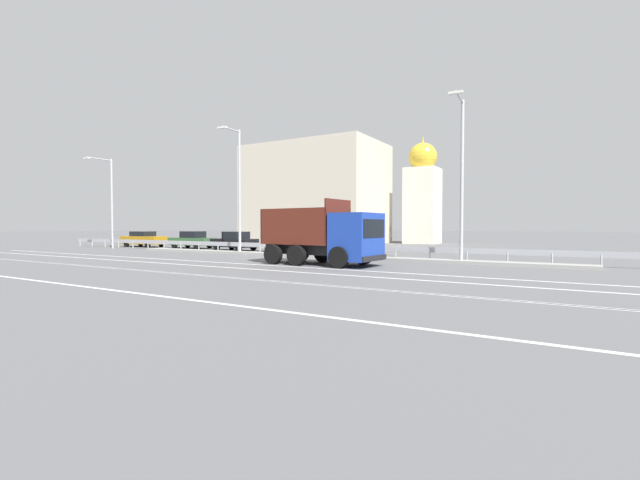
# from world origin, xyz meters

# --- Properties ---
(ground_plane) EXTENTS (320.00, 320.00, 0.00)m
(ground_plane) POSITION_xyz_m (0.00, 0.00, 0.00)
(ground_plane) COLOR #565659
(lane_strip_0) EXTENTS (57.45, 0.16, 0.01)m
(lane_strip_0) POSITION_xyz_m (3.18, -4.06, 0.00)
(lane_strip_0) COLOR silver
(lane_strip_0) RESTS_ON ground_plane
(lane_strip_1) EXTENTS (57.45, 0.16, 0.01)m
(lane_strip_1) POSITION_xyz_m (3.18, -5.99, 0.00)
(lane_strip_1) COLOR silver
(lane_strip_1) RESTS_ON ground_plane
(lane_strip_2) EXTENTS (57.45, 0.16, 0.01)m
(lane_strip_2) POSITION_xyz_m (3.18, -8.96, 0.00)
(lane_strip_2) COLOR silver
(lane_strip_2) RESTS_ON ground_plane
(lane_strip_3) EXTENTS (57.45, 0.16, 0.01)m
(lane_strip_3) POSITION_xyz_m (3.18, -9.03, 0.00)
(lane_strip_3) COLOR silver
(lane_strip_3) RESTS_ON ground_plane
(lane_strip_4) EXTENTS (57.45, 0.16, 0.01)m
(lane_strip_4) POSITION_xyz_m (3.18, -13.34, 0.00)
(lane_strip_4) COLOR silver
(lane_strip_4) RESTS_ON ground_plane
(median_island) EXTENTS (31.60, 1.10, 0.18)m
(median_island) POSITION_xyz_m (0.00, 2.04, 0.09)
(median_island) COLOR gray
(median_island) RESTS_ON ground_plane
(median_guardrail) EXTENTS (57.45, 0.09, 0.78)m
(median_guardrail) POSITION_xyz_m (-0.00, 3.33, 0.57)
(median_guardrail) COLOR #9EA0A5
(median_guardrail) RESTS_ON ground_plane
(dump_truck) EXTENTS (6.48, 3.05, 3.37)m
(dump_truck) POSITION_xyz_m (4.07, -2.30, 1.32)
(dump_truck) COLOR #19389E
(dump_truck) RESTS_ON ground_plane
(median_road_sign) EXTENTS (0.86, 0.16, 2.48)m
(median_road_sign) POSITION_xyz_m (0.34, 2.04, 1.36)
(median_road_sign) COLOR white
(median_road_sign) RESTS_ON ground_plane
(street_lamp_0) EXTENTS (0.70, 2.45, 8.05)m
(street_lamp_0) POSITION_xyz_m (-21.22, 1.91, 4.53)
(street_lamp_0) COLOR #ADADB2
(street_lamp_0) RESTS_ON ground_plane
(street_lamp_1) EXTENTS (0.72, 2.12, 8.83)m
(street_lamp_1) POSITION_xyz_m (-5.88, 1.68, 4.89)
(street_lamp_1) COLOR #ADADB2
(street_lamp_1) RESTS_ON ground_plane
(street_lamp_2) EXTENTS (0.71, 2.45, 8.72)m
(street_lamp_2) POSITION_xyz_m (9.44, 1.93, 4.87)
(street_lamp_2) COLOR #ADADB2
(street_lamp_2) RESTS_ON ground_plane
(parked_car_0) EXTENTS (4.89, 1.92, 1.50)m
(parked_car_0) POSITION_xyz_m (-21.22, 5.38, 0.77)
(parked_car_0) COLOR #B27A14
(parked_car_0) RESTS_ON ground_plane
(parked_car_1) EXTENTS (4.49, 1.83, 1.55)m
(parked_car_1) POSITION_xyz_m (-15.11, 5.88, 0.76)
(parked_car_1) COLOR #335B33
(parked_car_1) RESTS_ON ground_plane
(parked_car_2) EXTENTS (4.13, 2.08, 1.57)m
(parked_car_2) POSITION_xyz_m (-9.35, 5.19, 0.77)
(parked_car_2) COLOR black
(parked_car_2) RESTS_ON ground_plane
(parked_car_3) EXTENTS (4.90, 2.25, 1.57)m
(parked_car_3) POSITION_xyz_m (-4.28, 5.80, 0.78)
(parked_car_3) COLOR silver
(parked_car_3) RESTS_ON ground_plane
(background_building_0) EXTENTS (15.80, 9.98, 11.61)m
(background_building_0) POSITION_xyz_m (-12.21, 22.57, 5.80)
(background_building_0) COLOR beige
(background_building_0) RESTS_ON ground_plane
(church_tower) EXTENTS (3.60, 3.60, 12.49)m
(church_tower) POSITION_xyz_m (-0.47, 27.16, 5.66)
(church_tower) COLOR silver
(church_tower) RESTS_ON ground_plane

